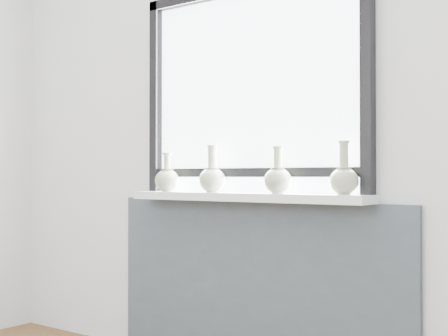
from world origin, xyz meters
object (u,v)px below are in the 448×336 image
Objects in this scene: vase_a at (167,179)px; vase_d at (344,178)px; vase_c at (278,178)px; windowsill at (244,197)px; vase_b at (212,177)px.

vase_a is 1.02m from vase_d.
vase_c is 0.94× the size of vase_d.
windowsill is at bearing 178.52° from vase_d.
vase_b is at bearing -179.91° from vase_d.
vase_a is 0.69m from vase_c.
vase_b is (-0.18, -0.02, 0.10)m from windowsill.
vase_d is (0.54, -0.01, 0.09)m from windowsill.
vase_a reaches higher than windowsill.
vase_d reaches higher than vase_a.
windowsill is 5.99× the size of vase_c.
vase_a is at bearing -179.81° from vase_c.
windowsill is 5.60× the size of vase_d.
vase_c is (0.69, 0.00, 0.00)m from vase_a.
vase_d is (0.72, 0.00, -0.00)m from vase_b.
vase_d is at bearing 0.83° from vase_a.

